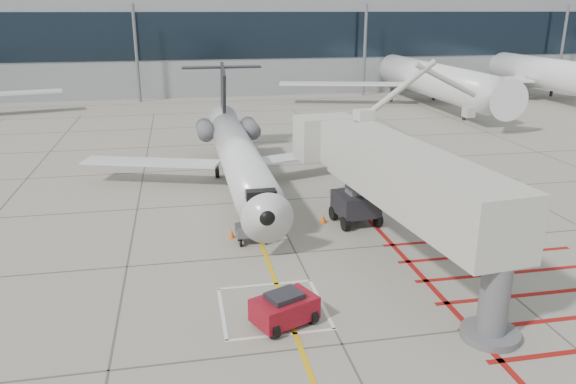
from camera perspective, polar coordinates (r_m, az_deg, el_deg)
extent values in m
plane|color=gray|center=(24.08, 2.79, -10.06)|extent=(260.00, 260.00, 0.00)
cone|color=#FC640D|center=(29.40, -5.76, -4.24)|extent=(0.32, 0.32, 0.45)
cone|color=#DE560B|center=(31.30, 3.61, -2.73)|extent=(0.35, 0.35, 0.49)
cube|color=gray|center=(91.96, -1.61, 15.38)|extent=(180.00, 28.00, 14.00)
cube|color=black|center=(78.10, 0.16, 15.63)|extent=(180.00, 0.10, 6.00)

